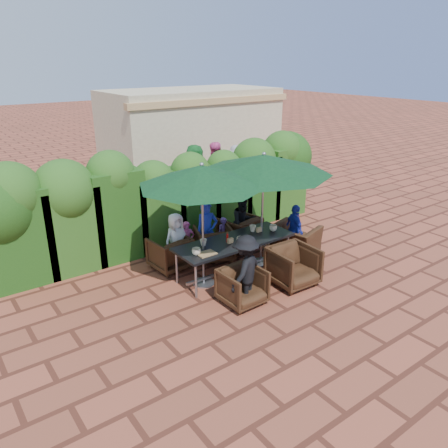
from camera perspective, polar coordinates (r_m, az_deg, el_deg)
ground at (r=9.12m, az=0.95°, el=-6.66°), size 80.00×80.00×0.00m
dining_table at (r=8.90m, az=1.38°, el=-2.59°), size 2.54×0.90×0.75m
umbrella_left at (r=7.99m, az=-2.91°, el=6.30°), size 2.38×2.38×2.46m
umbrella_right at (r=8.91m, az=5.21°, el=7.80°), size 2.78×2.78×2.46m
chair_far_left at (r=9.31m, az=-7.07°, el=-3.58°), size 0.81×0.77×0.78m
chair_far_mid at (r=9.66m, az=-1.31°, el=-2.34°), size 1.00×0.97×0.82m
chair_far_right at (r=10.29m, az=2.00°, el=-0.81°), size 0.93×0.89×0.83m
chair_near_left at (r=7.98m, az=2.43°, el=-7.95°), size 0.74×0.70×0.75m
chair_near_right at (r=8.69m, az=9.08°, el=-5.24°), size 0.87×0.82×0.86m
chair_end_right at (r=10.09m, az=9.26°, el=-1.43°), size 0.90×1.14×0.87m
adult_far_left at (r=9.32m, az=-6.26°, el=-2.11°), size 0.63×0.43×1.19m
adult_far_mid at (r=9.55m, az=-2.22°, el=-0.95°), size 0.56×0.50×1.33m
adult_far_right at (r=10.06m, az=2.55°, el=0.15°), size 0.69×0.49×1.32m
adult_near_left at (r=7.85m, az=2.82°, el=-6.07°), size 0.94×0.71×1.33m
adult_end_right at (r=10.04m, az=9.21°, el=-0.67°), size 0.52×0.75×1.15m
child_left at (r=9.63m, az=-4.81°, el=-2.24°), size 0.40×0.37×0.90m
child_right at (r=10.03m, az=0.00°, el=-1.40°), size 0.36×0.33×0.83m
pedestrian_a at (r=12.88m, az=-3.81°, el=6.20°), size 1.85×0.84×1.91m
pedestrian_b at (r=13.64m, az=-1.32°, el=6.88°), size 0.88×0.54×1.82m
pedestrian_c at (r=13.87m, az=1.66°, el=6.83°), size 1.18×0.82×1.69m
cup_a at (r=8.22m, az=-3.64°, el=-3.61°), size 0.17×0.17×0.13m
cup_b at (r=8.61m, az=-2.72°, el=-2.42°), size 0.14×0.14×0.13m
cup_c at (r=8.76m, az=2.13°, el=-2.05°), size 0.15×0.15×0.12m
cup_d at (r=9.32m, az=3.77°, el=-0.57°), size 0.14×0.14×0.14m
cup_e at (r=9.38m, az=6.43°, el=-0.52°), size 0.17×0.17×0.13m
ketchup_bottle at (r=8.76m, az=0.44°, el=-1.84°), size 0.04×0.04×0.17m
sauce_bottle at (r=8.86m, az=0.44°, el=-1.56°), size 0.04×0.04×0.17m
serving_tray at (r=8.26m, az=-2.31°, el=-3.89°), size 0.35×0.25×0.02m
number_block_left at (r=8.73m, az=0.82°, el=-2.18°), size 0.12×0.06×0.10m
number_block_right at (r=9.30m, az=4.60°, el=-0.74°), size 0.12×0.06×0.10m
hedge_wall at (r=10.31m, az=-8.12°, el=4.33°), size 9.10×1.60×2.44m
building at (r=16.05m, az=-4.27°, el=11.50°), size 6.20×3.08×3.20m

